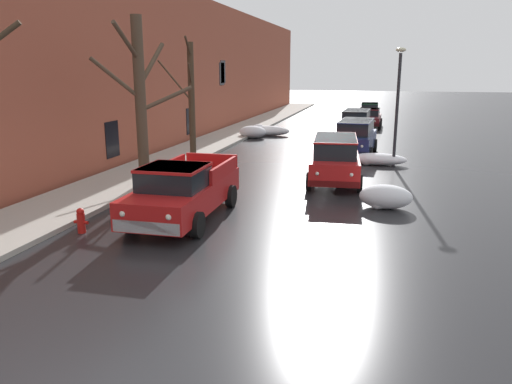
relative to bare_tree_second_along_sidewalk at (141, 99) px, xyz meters
name	(u,v)px	position (x,y,z in m)	size (l,w,h in m)	color
left_sidewalk_slab	(174,159)	(-1.30, 5.66, -3.26)	(2.94, 80.00, 0.15)	#A8A399
brick_townhouse_facade	(133,68)	(-3.27, 5.67, 1.09)	(0.63, 80.00, 8.87)	#9E4C38
snow_bank_near_corner_left	(253,132)	(0.43, 14.49, -2.96)	(1.76, 1.23, 0.80)	white
snow_bank_along_left_kerb	(385,197)	(8.88, -0.76, -2.96)	(1.69, 1.00, 0.78)	white
snow_bank_mid_block_left	(265,130)	(0.94, 15.91, -3.00)	(3.00, 1.01, 0.76)	white
snow_bank_near_corner_right	(376,159)	(8.45, 6.89, -3.06)	(2.68, 0.99, 0.55)	white
bare_tree_second_along_sidewalk	(141,99)	(0.00, 0.00, 0.00)	(2.78, 3.45, 6.28)	#4C3D2D
bare_tree_mid_block	(191,101)	(-0.03, 5.00, -0.40)	(2.29, 1.89, 5.77)	#423323
pickup_truck_red_approaching_near_lane	(183,191)	(3.02, -3.55, -2.46)	(2.25, 5.40, 1.76)	red
suv_red_parked_kerbside_close	(335,158)	(6.91, 2.62, -2.35)	(2.36, 4.77, 1.82)	red
suv_darkblue_parked_kerbside_mid	(356,136)	(7.30, 9.48, -2.35)	(2.21, 4.74, 1.82)	navy
suv_black_parked_far_down_block	(356,123)	(6.95, 16.09, -2.35)	(2.11, 4.70, 1.82)	black
sedan_maroon_queued_behind_truck	(369,117)	(7.53, 22.65, -2.59)	(2.05, 4.18, 1.42)	maroon
sedan_green_at_far_intersection	(369,111)	(7.37, 29.06, -2.59)	(1.93, 4.37, 1.42)	#1E5633
fire_hydrant	(81,220)	(0.76, -5.41, -2.98)	(0.42, 0.22, 0.71)	red
street_lamp_post	(398,101)	(9.23, 6.71, -0.33)	(0.44, 0.24, 5.32)	#28282D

